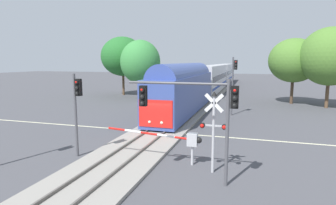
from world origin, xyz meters
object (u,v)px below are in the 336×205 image
object	(u,v)px
commuter_train	(212,78)
traffic_signal_near_right	(196,105)
pine_left_background	(123,56)
crossing_gate_near	(182,139)
crossing_gate_far	(147,102)
oak_behind_train	(140,62)
traffic_signal_median	(77,102)
crossing_signal_mast	(213,124)
oak_far_right	(294,61)
traffic_signal_far_side	(234,77)
maple_right_background	(330,57)

from	to	relation	value
commuter_train	traffic_signal_near_right	distance (m)	38.32
commuter_train	pine_left_background	xyz separation A→B (m)	(-13.91, -7.36, 3.72)
crossing_gate_near	traffic_signal_near_right	world-z (taller)	traffic_signal_near_right
crossing_gate_near	traffic_signal_near_right	size ratio (longest dim) A/B	1.09
crossing_gate_far	oak_behind_train	bearing A→B (deg)	115.15
traffic_signal_median	pine_left_background	distance (m)	31.31
commuter_train	crossing_signal_mast	bearing A→B (deg)	-81.77
traffic_signal_near_right	crossing_signal_mast	bearing A→B (deg)	65.88
crossing_signal_mast	oak_behind_train	xyz separation A→B (m)	(-14.53, 25.56, 2.98)
crossing_signal_mast	oak_far_right	size ratio (longest dim) A/B	0.49
crossing_gate_near	traffic_signal_median	world-z (taller)	traffic_signal_median
crossing_gate_far	oak_behind_train	distance (m)	13.99
commuter_train	oak_far_right	size ratio (longest dim) A/B	7.49
oak_far_right	oak_behind_train	bearing A→B (deg)	-176.69
crossing_gate_near	oak_far_right	size ratio (longest dim) A/B	0.65
oak_far_right	commuter_train	bearing A→B (deg)	140.99
traffic_signal_far_side	maple_right_background	size ratio (longest dim) A/B	0.63
traffic_signal_median	traffic_signal_far_side	distance (m)	17.85
oak_far_right	traffic_signal_far_side	bearing A→B (deg)	-123.18
oak_behind_train	oak_far_right	world-z (taller)	oak_behind_train
crossing_signal_mast	traffic_signal_far_side	distance (m)	16.21
traffic_signal_median	crossing_signal_mast	bearing A→B (deg)	-1.15
maple_right_background	oak_far_right	world-z (taller)	maple_right_background
commuter_train	crossing_gate_near	xyz separation A→B (m)	(3.46, -35.87, -1.31)
maple_right_background	traffic_signal_median	bearing A→B (deg)	-127.53
crossing_signal_mast	maple_right_background	world-z (taller)	maple_right_background
crossing_gate_near	maple_right_background	world-z (taller)	maple_right_background
crossing_gate_far	pine_left_background	distance (m)	19.55
crossing_gate_far	traffic_signal_median	size ratio (longest dim) A/B	1.05
commuter_train	maple_right_background	world-z (taller)	maple_right_background
commuter_train	traffic_signal_near_right	size ratio (longest dim) A/B	12.50
commuter_train	traffic_signal_median	bearing A→B (deg)	-94.35
commuter_train	oak_far_right	xyz separation A→B (m)	(12.13, -9.82, 3.04)
traffic_signal_far_side	oak_behind_train	world-z (taller)	oak_behind_train
traffic_signal_median	oak_far_right	bearing A→B (deg)	60.78
commuter_train	oak_behind_train	bearing A→B (deg)	-129.86
oak_behind_train	commuter_train	bearing A→B (deg)	50.14
pine_left_background	traffic_signal_near_right	bearing A→B (deg)	-58.77
traffic_signal_median	oak_far_right	distance (m)	30.61
oak_behind_train	pine_left_background	bearing A→B (deg)	141.66
crossing_signal_mast	traffic_signal_near_right	world-z (taller)	traffic_signal_near_right
crossing_signal_mast	traffic_signal_near_right	bearing A→B (deg)	-114.12
traffic_signal_near_right	pine_left_background	bearing A→B (deg)	121.23
pine_left_background	crossing_gate_near	bearing A→B (deg)	-58.64
traffic_signal_near_right	maple_right_background	world-z (taller)	maple_right_background
crossing_gate_near	oak_far_right	bearing A→B (deg)	71.60
oak_behind_train	traffic_signal_median	bearing A→B (deg)	-75.73
crossing_gate_far	maple_right_background	size ratio (longest dim) A/B	0.54
traffic_signal_median	traffic_signal_near_right	bearing A→B (deg)	-11.84
oak_behind_train	crossing_gate_near	bearing A→B (deg)	-62.90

